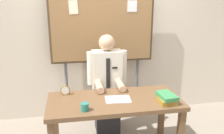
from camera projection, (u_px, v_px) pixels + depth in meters
name	position (u px, v px, depth m)	size (l,w,h in m)	color
back_wall	(101.00, 34.00, 3.82)	(6.40, 0.08, 2.70)	beige
desk	(115.00, 107.00, 2.88)	(1.57, 0.72, 0.75)	brown
person	(107.00, 88.00, 3.41)	(0.55, 0.56, 1.44)	#2D2D33
bulletin_board	(102.00, 27.00, 3.59)	(1.56, 0.09, 2.07)	#4C3823
book_stack	(167.00, 98.00, 2.76)	(0.20, 0.28, 0.10)	olive
open_notebook	(118.00, 99.00, 2.84)	(0.29, 0.21, 0.01)	silver
desk_clock	(65.00, 91.00, 2.97)	(0.12, 0.04, 0.12)	olive
coffee_mug	(85.00, 107.00, 2.56)	(0.09, 0.09, 0.09)	#267266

